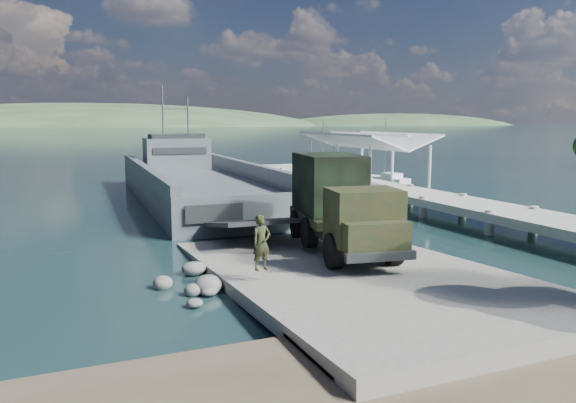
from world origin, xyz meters
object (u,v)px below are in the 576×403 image
at_px(landing_craft, 198,190).
at_px(military_truck, 339,203).
at_px(pier, 373,179).
at_px(soldier, 261,253).
at_px(sailboat_far, 323,176).
at_px(sailboat_near, 385,180).

height_order(landing_craft, military_truck, landing_craft).
bearing_deg(pier, soldier, -130.28).
height_order(pier, soldier, pier).
distance_m(military_truck, sailboat_far, 34.70).
relative_size(soldier, sailboat_near, 0.30).
bearing_deg(sailboat_far, military_truck, -113.09).
distance_m(pier, military_truck, 20.28).
bearing_deg(military_truck, soldier, -135.60).
relative_size(military_truck, sailboat_near, 1.39).
relative_size(pier, landing_craft, 1.27).
bearing_deg(military_truck, sailboat_near, 63.35).
xyz_separation_m(pier, soldier, (-16.81, -19.84, -0.09)).
relative_size(landing_craft, sailboat_far, 5.31).
bearing_deg(pier, military_truck, -125.80).
relative_size(military_truck, sailboat_far, 1.43).
relative_size(sailboat_near, sailboat_far, 1.03).
height_order(landing_craft, sailboat_far, landing_craft).
distance_m(military_truck, soldier, 6.11).
relative_size(landing_craft, soldier, 17.18).
distance_m(pier, sailboat_near, 11.07).
height_order(soldier, sailboat_far, sailboat_far).
relative_size(military_truck, soldier, 4.61).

